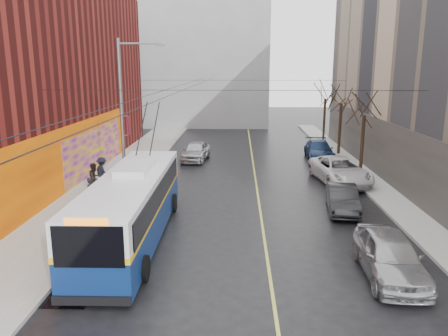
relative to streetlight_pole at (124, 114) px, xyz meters
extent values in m
plane|color=black|center=(6.14, -10.00, -4.85)|extent=(140.00, 140.00, 0.00)
cube|color=gray|center=(-1.86, 2.00, -4.77)|extent=(4.00, 60.00, 0.15)
cube|color=gray|center=(15.14, 2.00, -4.77)|extent=(2.00, 60.00, 0.15)
cube|color=#BFB74C|center=(7.64, 4.00, -4.84)|extent=(0.12, 50.00, 0.01)
cube|color=#CE4E04|center=(-3.82, 0.00, -2.85)|extent=(0.08, 28.00, 4.00)
cube|color=#7205A2|center=(-3.78, 6.00, -3.25)|extent=(0.06, 12.00, 3.20)
cube|color=#4C4742|center=(16.11, 4.00, -2.85)|extent=(0.06, 36.00, 4.00)
cube|color=gray|center=(0.14, 35.00, 4.15)|extent=(20.00, 12.00, 18.00)
cylinder|color=slate|center=(-0.16, 0.00, -0.35)|extent=(0.20, 0.20, 9.00)
cube|color=maroon|center=(0.19, 0.00, -0.65)|extent=(0.04, 0.60, 1.10)
cylinder|color=slate|center=(1.04, 0.00, 3.85)|extent=(2.40, 0.10, 0.10)
cube|color=slate|center=(2.14, 0.00, 3.75)|extent=(0.50, 0.22, 0.12)
cylinder|color=black|center=(2.34, 5.00, 1.35)|extent=(0.02, 60.00, 0.02)
cylinder|color=black|center=(3.34, 5.00, 1.35)|extent=(0.02, 60.00, 0.02)
cylinder|color=black|center=(6.14, -4.00, 1.55)|extent=(18.00, 0.02, 0.02)
cylinder|color=black|center=(6.14, 12.00, 1.55)|extent=(18.00, 0.02, 0.02)
cylinder|color=black|center=(15.14, 6.00, -2.75)|extent=(0.24, 0.24, 4.20)
cylinder|color=black|center=(15.14, 13.00, -2.61)|extent=(0.24, 0.24, 4.48)
cylinder|color=black|center=(15.14, 20.00, -2.66)|extent=(0.24, 0.24, 4.37)
cube|color=black|center=(0.38, -10.59, -4.84)|extent=(2.51, 3.38, 0.01)
ellipsoid|color=slate|center=(4.85, -0.49, 2.09)|extent=(0.44, 0.20, 0.12)
ellipsoid|color=slate|center=(6.26, -0.22, 3.03)|extent=(0.44, 0.20, 0.12)
ellipsoid|color=slate|center=(2.50, 2.26, 1.52)|extent=(0.44, 0.20, 0.12)
cube|color=navy|center=(1.84, -6.50, -3.93)|extent=(2.64, 11.56, 1.44)
cube|color=silver|center=(1.84, -6.50, -2.59)|extent=(2.64, 11.56, 1.25)
cube|color=#ECAB15|center=(1.84, -6.50, -3.21)|extent=(2.68, 11.60, 0.21)
cube|color=black|center=(1.91, -12.28, -2.73)|extent=(2.21, 0.07, 1.35)
cube|color=black|center=(1.77, -0.72, -2.73)|extent=(2.21, 0.07, 1.15)
cube|color=black|center=(0.57, -6.52, -2.68)|extent=(0.17, 10.57, 0.96)
cube|color=black|center=(3.11, -6.48, -2.68)|extent=(0.17, 10.57, 0.96)
cube|color=silver|center=(1.83, -5.54, -1.82)|extent=(1.38, 2.90, 0.29)
cube|color=black|center=(1.91, -12.31, -4.51)|extent=(2.50, 0.15, 0.29)
cylinder|color=black|center=(0.64, -10.36, -4.37)|extent=(0.30, 0.96, 0.96)
cylinder|color=black|center=(3.14, -10.33, -4.37)|extent=(0.30, 0.96, 0.96)
cylinder|color=black|center=(0.55, -2.67, -4.37)|extent=(0.30, 0.96, 0.96)
cylinder|color=black|center=(3.05, -2.64, -4.37)|extent=(0.30, 0.96, 0.96)
cylinder|color=black|center=(1.45, -2.18, -0.43)|extent=(0.10, 3.34, 2.36)
cylinder|color=black|center=(2.13, -2.17, -0.43)|extent=(0.10, 3.34, 2.36)
imported|color=#9C9DA1|center=(11.94, -9.68, -4.03)|extent=(2.12, 4.87, 1.64)
imported|color=black|center=(11.95, -2.31, -4.16)|extent=(1.93, 4.32, 1.38)
imported|color=silver|center=(13.14, 3.64, -4.02)|extent=(3.60, 6.32, 1.66)
imported|color=navy|center=(13.14, 11.28, -4.09)|extent=(2.33, 5.28, 1.51)
imported|color=#A7A7AC|center=(2.97, 10.36, -4.07)|extent=(2.36, 4.76, 1.56)
imported|color=black|center=(-1.09, -3.11, -3.80)|extent=(0.66, 0.77, 1.79)
imported|color=black|center=(-2.06, 0.30, -3.80)|extent=(0.97, 1.07, 1.79)
imported|color=black|center=(-2.12, 1.95, -3.79)|extent=(1.32, 1.27, 1.80)
camera|label=1|loc=(6.45, -24.48, 2.59)|focal=35.00mm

